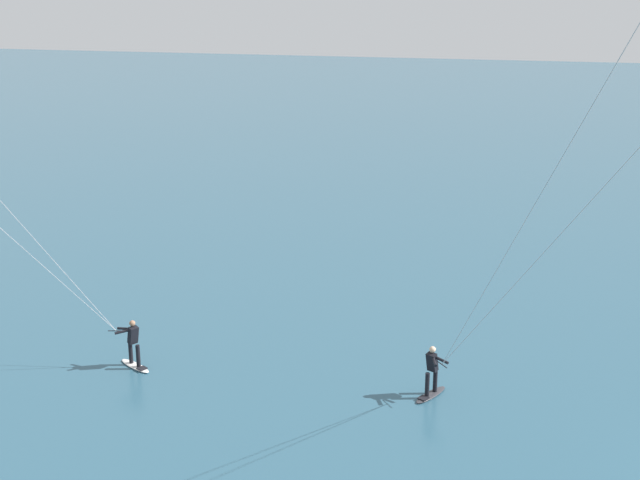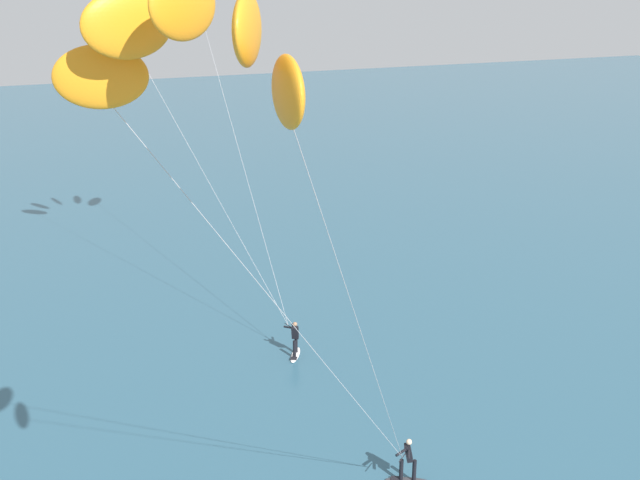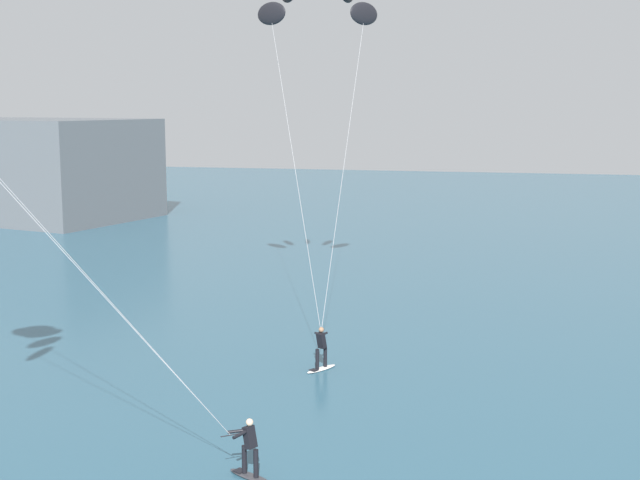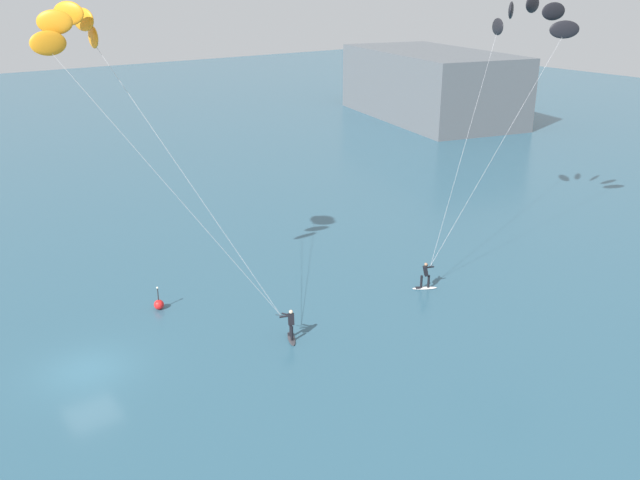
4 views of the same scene
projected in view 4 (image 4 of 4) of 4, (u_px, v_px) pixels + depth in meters
name	position (u px, v px, depth m)	size (l,w,h in m)	color
ground_plane	(87.00, 370.00, 32.34)	(240.00, 240.00, 0.00)	#2D566B
kitesurfer_nearshore	(528.00, 25.00, 43.76)	(6.50, 13.43, 16.44)	white
kitesurfer_mid_water	(81.00, 42.00, 32.30)	(10.99, 9.49, 16.41)	#333338
marker_buoy	(159.00, 304.00, 38.26)	(0.56, 0.56, 1.38)	red
distant_headland	(429.00, 89.00, 92.06)	(31.17, 19.20, 8.75)	slate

